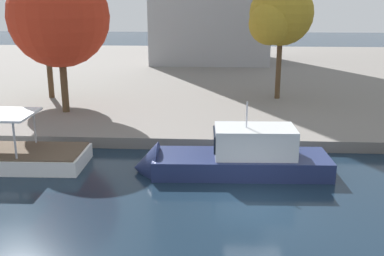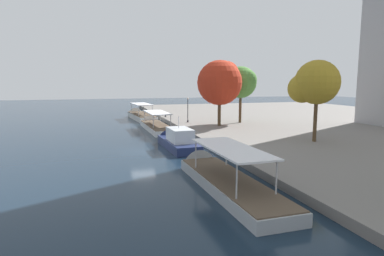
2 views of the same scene
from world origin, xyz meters
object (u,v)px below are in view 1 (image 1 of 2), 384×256
tree_2 (59,14)px  motor_yacht_2 (229,161)px  tree_0 (280,14)px  tree_3 (49,13)px

tree_2 → motor_yacht_2: bearing=-40.6°
motor_yacht_2 → tree_2: bearing=-42.8°
tree_0 → tree_2: (-15.43, -4.87, 0.07)m
tree_3 → tree_0: bearing=1.6°
motor_yacht_2 → tree_2: (-11.44, 9.81, 6.74)m
tree_2 → tree_3: tree_2 is taller
tree_2 → tree_3: (-2.36, 4.37, -0.02)m
tree_0 → motor_yacht_2: bearing=-105.2°
tree_0 → tree_3: size_ratio=0.99×
motor_yacht_2 → tree_2: tree_2 is taller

